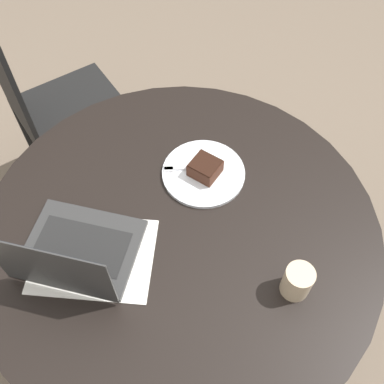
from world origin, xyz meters
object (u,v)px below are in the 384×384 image
(plate, at_px, (203,173))
(coffee_glass, at_px, (297,281))
(laptop, at_px, (75,253))
(chair, at_px, (53,110))

(plate, relative_size, coffee_glass, 2.59)
(coffee_glass, relative_size, laptop, 0.26)
(plate, height_order, laptop, laptop)
(chair, bearing_deg, plate, 18.35)
(chair, height_order, laptop, chair)
(plate, bearing_deg, coffee_glass, -68.65)
(plate, relative_size, laptop, 0.67)
(chair, xyz_separation_m, plate, (0.51, -0.58, 0.21))
(plate, distance_m, laptop, 0.46)
(laptop, bearing_deg, chair, 122.11)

